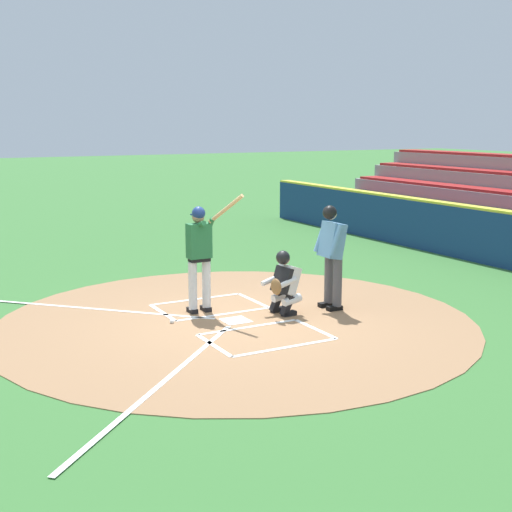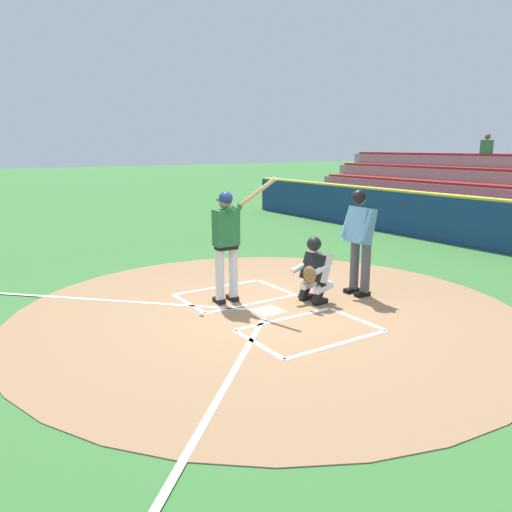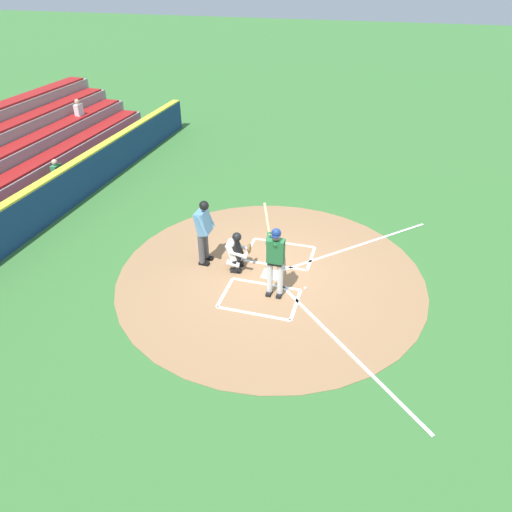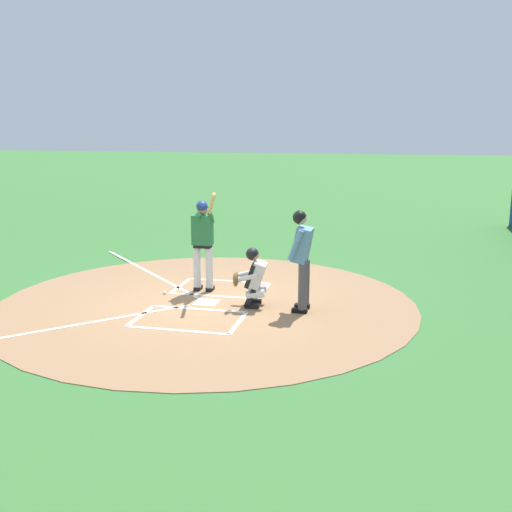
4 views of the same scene
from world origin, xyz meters
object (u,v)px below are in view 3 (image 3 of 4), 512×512
Objects in this scene: catcher at (237,250)px; plate_umpire at (204,228)px; baseball at (305,288)px; batter at (275,257)px.

plate_umpire reaches higher than catcher.
baseball is at bearing 78.58° from catcher.
batter is 2.32m from plate_umpire.
plate_umpire is at bearing -112.12° from batter.
catcher is (-0.79, -1.22, -0.51)m from batter.
batter is at bearing -60.27° from baseball.
plate_umpire is at bearing -99.35° from baseball.
baseball is (0.47, 2.85, -1.04)m from plate_umpire.
catcher is 0.61× the size of plate_umpire.
batter is 1.54m from catcher.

